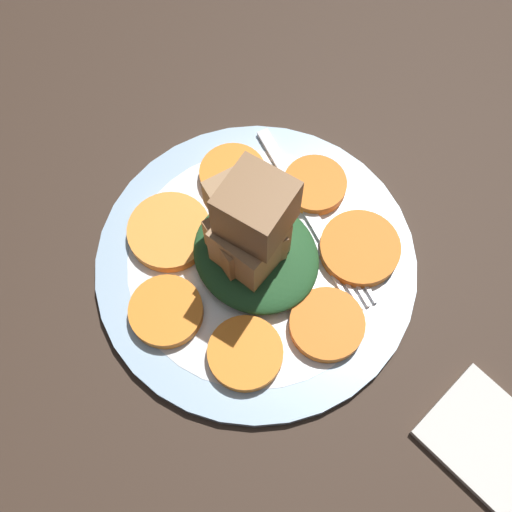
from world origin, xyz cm
name	(u,v)px	position (x,y,z in cm)	size (l,w,h in cm)	color
table_slab	(256,270)	(0.00, 0.00, 1.00)	(120.00, 120.00, 2.00)	#38281E
plate	(256,263)	(0.00, 0.00, 2.52)	(27.45, 27.45, 1.05)	#99B7D1
carrot_slice_0	(324,327)	(-8.18, 0.29, 3.65)	(6.13, 6.13, 1.10)	orange
carrot_slice_1	(360,248)	(-5.55, -6.91, 3.65)	(6.85, 6.85, 1.10)	orange
carrot_slice_2	(315,185)	(1.36, -8.65, 3.65)	(5.61, 5.61, 1.10)	orange
carrot_slice_3	(233,174)	(7.23, -4.20, 3.65)	(5.95, 5.95, 1.10)	orange
carrot_slice_4	(170,232)	(6.97, 3.57, 3.65)	(7.19, 7.19, 1.10)	orange
carrot_slice_5	(166,311)	(1.78, 8.54, 3.65)	(6.07, 6.07, 1.10)	orange
carrot_slice_6	(245,353)	(-5.26, 6.36, 3.65)	(6.04, 6.04, 1.10)	orange
center_pile	(251,241)	(0.22, 0.30, 7.29)	(11.04, 9.93, 12.10)	#235128
fork	(313,219)	(-0.76, -6.28, 3.30)	(18.75, 7.68, 0.40)	silver
napkin	(507,457)	(-24.86, -2.45, 2.40)	(12.76, 7.66, 0.80)	silver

